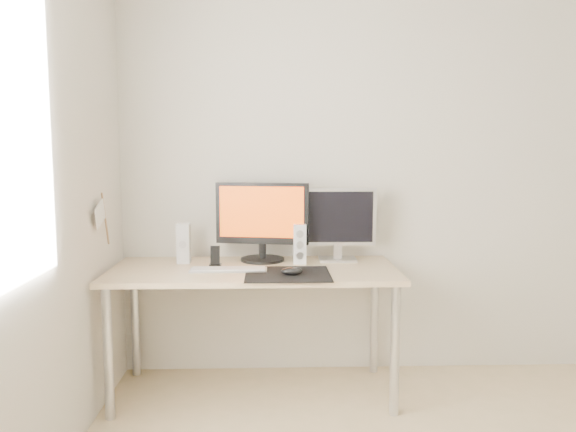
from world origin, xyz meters
name	(u,v)px	position (x,y,z in m)	size (l,w,h in m)	color
wall_back	(405,172)	(0.00, 1.75, 1.25)	(3.50, 3.50, 0.00)	beige
mousepad	(288,274)	(-0.75, 1.21, 0.73)	(0.45, 0.40, 0.00)	black
mouse	(292,271)	(-0.73, 1.18, 0.75)	(0.11, 0.07, 0.04)	black
desk	(254,282)	(-0.93, 1.38, 0.65)	(1.60, 0.70, 0.73)	#D1B587
main_monitor	(262,219)	(-0.88, 1.58, 0.98)	(0.55, 0.30, 0.47)	black
second_monitor	(338,221)	(-0.44, 1.58, 0.97)	(0.45, 0.16, 0.43)	silver
speaker_left	(184,243)	(-1.34, 1.54, 0.85)	(0.07, 0.09, 0.23)	silver
speaker_right	(300,244)	(-0.67, 1.51, 0.85)	(0.07, 0.09, 0.23)	white
keyboard	(229,269)	(-1.07, 1.31, 0.74)	(0.42, 0.12, 0.02)	#B3B3B5
phone_dock	(215,260)	(-1.15, 1.43, 0.77)	(0.07, 0.06, 0.12)	black
pennant	(102,215)	(-1.72, 1.24, 1.05)	(0.01, 0.23, 0.29)	#A57F54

